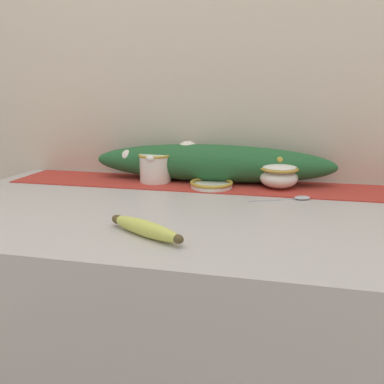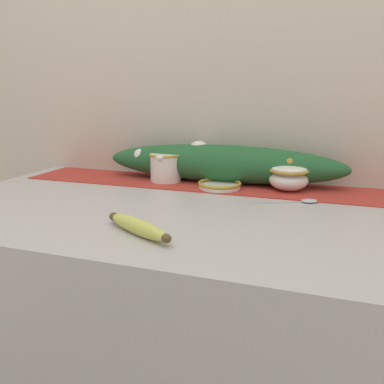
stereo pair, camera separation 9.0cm
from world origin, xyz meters
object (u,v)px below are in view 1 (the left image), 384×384
object	(u,v)px
cream_pitcher	(155,167)
banana	(145,228)
sugar_bowl	(279,175)
spoon	(299,198)
small_dish	(211,184)

from	to	relation	value
cream_pitcher	banana	world-z (taller)	cream_pitcher
sugar_bowl	banana	bearing A→B (deg)	-119.66
cream_pitcher	sugar_bowl	xyz separation A→B (m)	(0.39, -0.00, -0.01)
spoon	sugar_bowl	bearing A→B (deg)	93.65
small_dish	banana	bearing A→B (deg)	-98.67
sugar_bowl	banana	world-z (taller)	sugar_bowl
banana	sugar_bowl	bearing A→B (deg)	60.34
cream_pitcher	small_dish	size ratio (longest dim) A/B	0.93
cream_pitcher	small_dish	bearing A→B (deg)	-11.94
cream_pitcher	spoon	world-z (taller)	cream_pitcher
small_dish	spoon	world-z (taller)	small_dish
spoon	cream_pitcher	bearing A→B (deg)	143.44
sugar_bowl	small_dish	xyz separation A→B (m)	(-0.20, -0.04, -0.03)
cream_pitcher	banana	xyz separation A→B (m)	(0.13, -0.46, -0.04)
cream_pitcher	spoon	distance (m)	0.46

